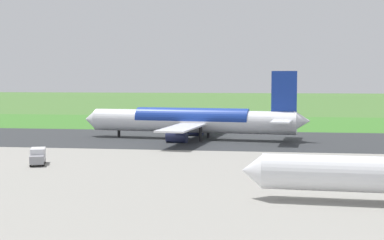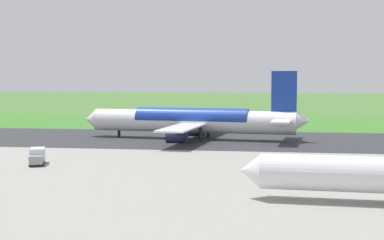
{
  "view_description": "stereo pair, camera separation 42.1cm",
  "coord_description": "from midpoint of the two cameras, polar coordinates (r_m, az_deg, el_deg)",
  "views": [
    {
      "loc": [
        -6.91,
        124.96,
        14.18
      ],
      "look_at": [
        10.69,
        0.0,
        4.5
      ],
      "focal_mm": 51.01,
      "sensor_mm": 36.0,
      "label": 1
    },
    {
      "loc": [
        -7.32,
        124.9,
        14.18
      ],
      "look_at": [
        10.69,
        0.0,
        4.5
      ],
      "focal_mm": 51.01,
      "sensor_mm": 36.0,
      "label": 2
    }
  ],
  "objects": [
    {
      "name": "apron_concrete",
      "position": [
        60.56,
        1.06,
        -9.13
      ],
      "size": [
        440.0,
        110.0,
        0.05
      ],
      "primitive_type": "cube",
      "color": "gray",
      "rests_on": "ground"
    },
    {
      "name": "airliner_main",
      "position": [
        126.48,
        0.07,
        -0.07
      ],
      "size": [
        54.13,
        44.4,
        15.88
      ],
      "color": "white",
      "rests_on": "ground"
    },
    {
      "name": "grass_verge_foreground",
      "position": [
        163.32,
        5.49,
        -0.61
      ],
      "size": [
        600.0,
        80.0,
        0.04
      ],
      "primitive_type": "cube",
      "color": "#3C782B",
      "rests_on": "ground"
    },
    {
      "name": "no_stopping_sign",
      "position": [
        166.21,
        1.12,
        0.09
      ],
      "size": [
        0.6,
        0.1,
        2.93
      ],
      "color": "slate",
      "rests_on": "ground"
    },
    {
      "name": "service_truck_baggage",
      "position": [
        93.26,
        -15.95,
        -3.66
      ],
      "size": [
        4.1,
        6.22,
        2.65
      ],
      "color": "gray",
      "rests_on": "ground"
    },
    {
      "name": "traffic_cone_orange",
      "position": [
        161.76,
        -0.36,
        -0.55
      ],
      "size": [
        0.4,
        0.4,
        0.55
      ],
      "primitive_type": "cone",
      "color": "orange",
      "rests_on": "ground"
    },
    {
      "name": "ground_plane",
      "position": [
        125.94,
        4.73,
        -2.09
      ],
      "size": [
        800.0,
        800.0,
        0.0
      ],
      "primitive_type": "plane",
      "color": "#477233"
    },
    {
      "name": "runway_asphalt",
      "position": [
        125.93,
        4.73,
        -2.08
      ],
      "size": [
        600.0,
        40.08,
        0.06
      ],
      "primitive_type": "cube",
      "color": "#2D3033",
      "rests_on": "ground"
    }
  ]
}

